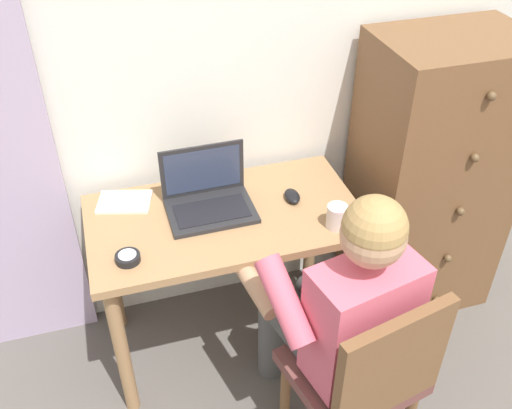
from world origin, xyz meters
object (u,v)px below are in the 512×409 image
at_px(dresser, 430,180).
at_px(laptop, 208,197).
at_px(desk, 225,238).
at_px(person_seated, 340,304).
at_px(notebook_pad, 124,202).
at_px(desk_clock, 128,258).
at_px(chair, 365,375).
at_px(coffee_mug, 338,216).
at_px(computer_mouse, 292,196).

relative_size(dresser, laptop, 3.88).
relative_size(desk, person_seated, 0.91).
relative_size(person_seated, notebook_pad, 5.64).
distance_m(laptop, desk_clock, 0.42).
bearing_deg(notebook_pad, dresser, 10.50).
relative_size(chair, person_seated, 0.73).
height_order(desk, notebook_pad, notebook_pad).
bearing_deg(coffee_mug, chair, -99.52).
height_order(desk, laptop, laptop).
bearing_deg(dresser, desk_clock, -170.27).
relative_size(chair, notebook_pad, 4.12).
xyz_separation_m(dresser, coffee_mug, (-0.58, -0.27, 0.12)).
height_order(dresser, laptop, dresser).
xyz_separation_m(desk, coffee_mug, (0.40, -0.19, 0.17)).
bearing_deg(person_seated, desk, 118.77).
distance_m(computer_mouse, desk_clock, 0.71).
relative_size(chair, desk_clock, 9.62).
bearing_deg(computer_mouse, dresser, 7.89).
distance_m(chair, person_seated, 0.26).
height_order(person_seated, computer_mouse, person_seated).
height_order(notebook_pad, coffee_mug, coffee_mug).
bearing_deg(desk, laptop, 126.00).
bearing_deg(laptop, notebook_pad, 159.03).
bearing_deg(desk, person_seated, -61.23).
height_order(desk_clock, coffee_mug, coffee_mug).
xyz_separation_m(chair, coffee_mug, (0.08, 0.49, 0.30)).
xyz_separation_m(desk_clock, notebook_pad, (0.03, 0.35, -0.01)).
bearing_deg(dresser, laptop, -179.63).
bearing_deg(chair, desk, 114.48).
bearing_deg(desk, dresser, 4.29).
bearing_deg(desk, desk_clock, -157.80).
relative_size(laptop, desk_clock, 3.80).
bearing_deg(dresser, coffee_mug, -155.12).
relative_size(desk, laptop, 3.15).
relative_size(chair, computer_mouse, 8.65).
distance_m(computer_mouse, coffee_mug, 0.24).
bearing_deg(notebook_pad, desk, -11.71).
distance_m(dresser, notebook_pad, 1.35).
relative_size(notebook_pad, coffee_mug, 1.75).
bearing_deg(notebook_pad, coffee_mug, -11.20).
height_order(dresser, notebook_pad, dresser).
relative_size(person_seated, computer_mouse, 11.83).
bearing_deg(person_seated, laptop, 119.66).
bearing_deg(computer_mouse, notebook_pad, 168.79).
relative_size(chair, laptop, 2.53).
height_order(chair, coffee_mug, chair).
relative_size(desk, notebook_pad, 5.13).
bearing_deg(laptop, desk, -54.00).
xyz_separation_m(dresser, desk_clock, (-1.37, -0.24, 0.09)).
xyz_separation_m(dresser, laptop, (-1.02, -0.01, 0.13)).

